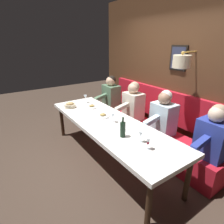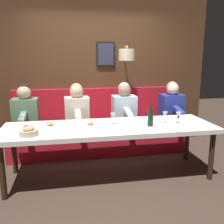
% 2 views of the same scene
% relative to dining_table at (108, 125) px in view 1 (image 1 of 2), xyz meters
% --- Properties ---
extents(ground_plane, '(12.00, 12.00, 0.00)m').
position_rel_dining_table_xyz_m(ground_plane, '(0.00, 0.00, -0.68)').
color(ground_plane, '#423328').
extents(dining_table, '(0.90, 2.88, 0.74)m').
position_rel_dining_table_xyz_m(dining_table, '(0.00, 0.00, 0.00)').
color(dining_table, white).
rests_on(dining_table, ground_plane).
extents(banquette_bench, '(0.52, 3.08, 0.45)m').
position_rel_dining_table_xyz_m(banquette_bench, '(0.89, 0.00, -0.46)').
color(banquette_bench, red).
rests_on(banquette_bench, ground_plane).
extents(back_wall_panel, '(0.59, 4.28, 2.90)m').
position_rel_dining_table_xyz_m(back_wall_panel, '(1.46, -0.01, 0.68)').
color(back_wall_panel, '#51331E').
rests_on(back_wall_panel, ground_plane).
extents(diner_nearest, '(0.60, 0.40, 0.79)m').
position_rel_dining_table_xyz_m(diner_nearest, '(0.88, -1.29, 0.13)').
color(diner_nearest, '#283893').
rests_on(diner_nearest, banquette_bench).
extents(diner_near, '(0.60, 0.40, 0.79)m').
position_rel_dining_table_xyz_m(diner_near, '(0.88, -0.41, 0.13)').
color(diner_near, silver).
rests_on(diner_near, banquette_bench).
extents(diner_middle, '(0.60, 0.40, 0.79)m').
position_rel_dining_table_xyz_m(diner_middle, '(0.88, 0.40, 0.13)').
color(diner_middle, beige).
rests_on(diner_middle, banquette_bench).
extents(diner_far, '(0.60, 0.40, 0.79)m').
position_rel_dining_table_xyz_m(diner_far, '(0.88, 1.23, 0.13)').
color(diner_far, '#567A5B').
rests_on(diner_far, banquette_bench).
extents(place_setting_0, '(0.24, 0.32, 0.05)m').
position_rel_dining_table_xyz_m(place_setting_0, '(0.12, 0.80, 0.07)').
color(place_setting_0, white).
rests_on(place_setting_0, dining_table).
extents(place_setting_1, '(0.24, 0.32, 0.05)m').
position_rel_dining_table_xyz_m(place_setting_1, '(0.06, 0.26, 0.07)').
color(place_setting_1, silver).
rests_on(place_setting_1, dining_table).
extents(place_setting_2, '(0.24, 0.31, 0.01)m').
position_rel_dining_table_xyz_m(place_setting_2, '(0.09, -0.31, 0.07)').
color(place_setting_2, white).
rests_on(place_setting_2, dining_table).
extents(wine_glass_0, '(0.07, 0.07, 0.16)m').
position_rel_dining_table_xyz_m(wine_glass_0, '(0.16, 1.16, 0.18)').
color(wine_glass_0, silver).
rests_on(wine_glass_0, dining_table).
extents(wine_glass_1, '(0.07, 0.07, 0.16)m').
position_rel_dining_table_xyz_m(wine_glass_1, '(0.00, -0.79, 0.18)').
color(wine_glass_1, silver).
rests_on(wine_glass_1, dining_table).
extents(wine_glass_2, '(0.07, 0.07, 0.16)m').
position_rel_dining_table_xyz_m(wine_glass_2, '(0.06, -0.05, 0.18)').
color(wine_glass_2, silver).
rests_on(wine_glass_2, dining_table).
extents(wine_glass_3, '(0.07, 0.07, 0.16)m').
position_rel_dining_table_xyz_m(wine_glass_3, '(-0.05, -0.97, 0.17)').
color(wine_glass_3, silver).
rests_on(wine_glass_3, dining_table).
extents(wine_bottle, '(0.08, 0.08, 0.30)m').
position_rel_dining_table_xyz_m(wine_bottle, '(-0.11, -0.54, 0.18)').
color(wine_bottle, black).
rests_on(wine_bottle, dining_table).
extents(bread_bowl, '(0.22, 0.22, 0.12)m').
position_rel_dining_table_xyz_m(bread_bowl, '(-0.25, 1.03, 0.11)').
color(bread_bowl, beige).
rests_on(bread_bowl, dining_table).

